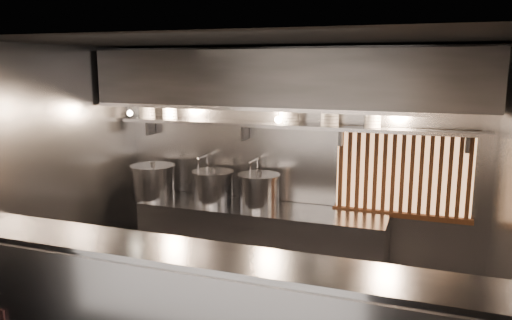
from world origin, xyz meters
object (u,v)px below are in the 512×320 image
Objects in this scene: heat_lamp at (129,108)px; stock_pot_mid at (259,191)px; stock_pot_left at (153,181)px; stock_pot_right at (213,187)px; pendant_bulb at (279,120)px.

heat_lamp is 0.52× the size of stock_pot_mid.
stock_pot_left is at bearing -177.99° from stock_pot_mid.
stock_pot_left reaches higher than stock_pot_right.
heat_lamp is 1.40m from stock_pot_right.
pendant_bulb is 1.20m from stock_pot_right.
heat_lamp is at bearing -162.48° from stock_pot_right.
pendant_bulb is (1.80, 0.35, -0.11)m from heat_lamp.
heat_lamp is 1.00m from stock_pot_left.
stock_pot_mid reaches higher than stock_pot_right.
stock_pot_left is at bearing -176.56° from pendant_bulb.
stock_pot_right is at bearing -176.93° from pendant_bulb.
heat_lamp is at bearing -169.19° from stock_pot_mid.
heat_lamp reaches higher than stock_pot_mid.
stock_pot_mid is (1.57, 0.30, -0.96)m from heat_lamp.
stock_pot_mid is (-0.22, -0.05, -0.86)m from pendant_bulb.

